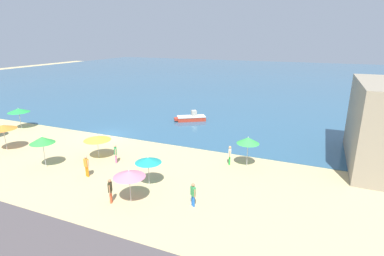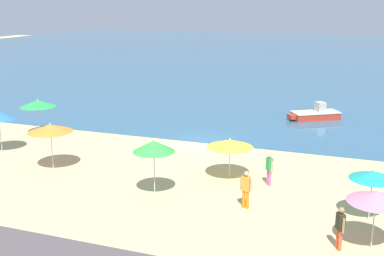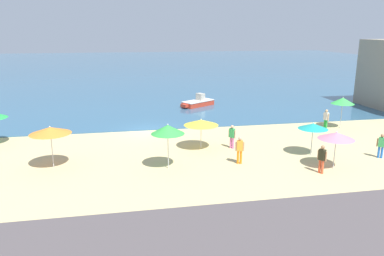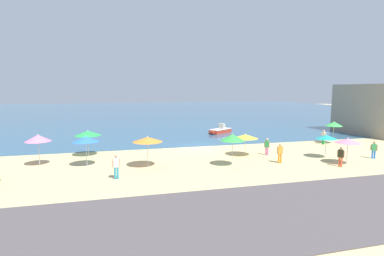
{
  "view_description": "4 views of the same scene",
  "coord_description": "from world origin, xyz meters",
  "px_view_note": "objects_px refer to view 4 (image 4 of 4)",
  "views": [
    {
      "loc": [
        20.59,
        -24.98,
        10.34
      ],
      "look_at": [
        8.72,
        2.89,
        1.07
      ],
      "focal_mm": 28.0,
      "sensor_mm": 36.0,
      "label": 1
    },
    {
      "loc": [
        9.41,
        -27.95,
        8.78
      ],
      "look_at": [
        -0.0,
        -2.09,
        1.52
      ],
      "focal_mm": 45.0,
      "sensor_mm": 36.0,
      "label": 2
    },
    {
      "loc": [
        -1.95,
        -29.43,
        7.92
      ],
      "look_at": [
        2.78,
        -4.78,
        1.31
      ],
      "focal_mm": 35.0,
      "sensor_mm": 36.0,
      "label": 3
    },
    {
      "loc": [
        -8.63,
        -31.05,
        6.25
      ],
      "look_at": [
        -0.63,
        -0.56,
        2.16
      ],
      "focal_mm": 28.0,
      "sensor_mm": 36.0,
      "label": 4
    }
  ],
  "objects_px": {
    "bather_0": "(323,136)",
    "bather_3": "(280,152)",
    "beach_umbrella_0": "(86,139)",
    "bather_2": "(374,149)",
    "beach_umbrella_1": "(334,124)",
    "beach_umbrella_9": "(232,138)",
    "bather_4": "(267,146)",
    "beach_umbrella_6": "(148,139)",
    "beach_umbrella_5": "(38,138)",
    "beach_umbrella_7": "(245,136)",
    "bather_1": "(341,156)",
    "bather_5": "(116,165)",
    "skiff_nearshore": "(220,130)",
    "beach_umbrella_8": "(326,137)",
    "beach_umbrella_4": "(348,141)",
    "beach_umbrella_3": "(88,133)"
  },
  "relations": [
    {
      "from": "bather_0",
      "to": "bather_3",
      "type": "height_order",
      "value": "bather_3"
    },
    {
      "from": "beach_umbrella_0",
      "to": "bather_3",
      "type": "relative_size",
      "value": 1.49
    },
    {
      "from": "bather_2",
      "to": "bather_3",
      "type": "bearing_deg",
      "value": 175.77
    },
    {
      "from": "beach_umbrella_1",
      "to": "bather_2",
      "type": "xyz_separation_m",
      "value": [
        -1.75,
        -7.3,
        -1.41
      ]
    },
    {
      "from": "beach_umbrella_9",
      "to": "beach_umbrella_0",
      "type": "bearing_deg",
      "value": 165.24
    },
    {
      "from": "bather_4",
      "to": "beach_umbrella_6",
      "type": "bearing_deg",
      "value": -172.2
    },
    {
      "from": "bather_3",
      "to": "bather_4",
      "type": "height_order",
      "value": "bather_3"
    },
    {
      "from": "beach_umbrella_5",
      "to": "bather_0",
      "type": "relative_size",
      "value": 1.59
    },
    {
      "from": "beach_umbrella_7",
      "to": "bather_3",
      "type": "xyz_separation_m",
      "value": [
        1.67,
        -3.34,
        -0.9
      ]
    },
    {
      "from": "bather_1",
      "to": "beach_umbrella_7",
      "type": "bearing_deg",
      "value": 135.06
    },
    {
      "from": "bather_2",
      "to": "bather_5",
      "type": "height_order",
      "value": "bather_5"
    },
    {
      "from": "beach_umbrella_6",
      "to": "bather_5",
      "type": "xyz_separation_m",
      "value": [
        -2.5,
        -2.67,
        -1.27
      ]
    },
    {
      "from": "bather_0",
      "to": "bather_5",
      "type": "distance_m",
      "value": 24.23
    },
    {
      "from": "bather_5",
      "to": "beach_umbrella_1",
      "type": "bearing_deg",
      "value": 17.8
    },
    {
      "from": "skiff_nearshore",
      "to": "bather_1",
      "type": "bearing_deg",
      "value": -81.6
    },
    {
      "from": "beach_umbrella_9",
      "to": "bather_0",
      "type": "bearing_deg",
      "value": 25.14
    },
    {
      "from": "beach_umbrella_1",
      "to": "beach_umbrella_9",
      "type": "xyz_separation_m",
      "value": [
        -15.24,
        -6.62,
        0.08
      ]
    },
    {
      "from": "beach_umbrella_8",
      "to": "skiff_nearshore",
      "type": "xyz_separation_m",
      "value": [
        -4.0,
        17.05,
        -1.53
      ]
    },
    {
      "from": "beach_umbrella_1",
      "to": "bather_5",
      "type": "bearing_deg",
      "value": -162.2
    },
    {
      "from": "beach_umbrella_1",
      "to": "bather_5",
      "type": "relative_size",
      "value": 1.47
    },
    {
      "from": "beach_umbrella_5",
      "to": "beach_umbrella_9",
      "type": "height_order",
      "value": "beach_umbrella_9"
    },
    {
      "from": "beach_umbrella_0",
      "to": "beach_umbrella_7",
      "type": "height_order",
      "value": "beach_umbrella_0"
    },
    {
      "from": "beach_umbrella_8",
      "to": "beach_umbrella_9",
      "type": "relative_size",
      "value": 0.81
    },
    {
      "from": "beach_umbrella_0",
      "to": "bather_0",
      "type": "distance_m",
      "value": 25.54
    },
    {
      "from": "beach_umbrella_0",
      "to": "beach_umbrella_7",
      "type": "bearing_deg",
      "value": 1.26
    },
    {
      "from": "beach_umbrella_4",
      "to": "bather_1",
      "type": "relative_size",
      "value": 1.37
    },
    {
      "from": "skiff_nearshore",
      "to": "beach_umbrella_7",
      "type": "bearing_deg",
      "value": -100.9
    },
    {
      "from": "beach_umbrella_3",
      "to": "beach_umbrella_8",
      "type": "xyz_separation_m",
      "value": [
        21.07,
        -6.23,
        -0.24
      ]
    },
    {
      "from": "bather_2",
      "to": "beach_umbrella_8",
      "type": "bearing_deg",
      "value": 161.4
    },
    {
      "from": "bather_0",
      "to": "bather_5",
      "type": "relative_size",
      "value": 0.94
    },
    {
      "from": "beach_umbrella_4",
      "to": "bather_0",
      "type": "relative_size",
      "value": 1.37
    },
    {
      "from": "beach_umbrella_0",
      "to": "skiff_nearshore",
      "type": "distance_m",
      "value": 22.49
    },
    {
      "from": "beach_umbrella_5",
      "to": "bather_2",
      "type": "xyz_separation_m",
      "value": [
        28.74,
        -4.86,
        -1.41
      ]
    },
    {
      "from": "bather_1",
      "to": "bather_2",
      "type": "bearing_deg",
      "value": 18.68
    },
    {
      "from": "beach_umbrella_5",
      "to": "bather_0",
      "type": "xyz_separation_m",
      "value": [
        29.05,
        2.3,
        -1.37
      ]
    },
    {
      "from": "bather_0",
      "to": "bather_1",
      "type": "distance_m",
      "value": 10.37
    },
    {
      "from": "beach_umbrella_0",
      "to": "beach_umbrella_8",
      "type": "relative_size",
      "value": 1.16
    },
    {
      "from": "bather_3",
      "to": "skiff_nearshore",
      "type": "bearing_deg",
      "value": 86.46
    },
    {
      "from": "beach_umbrella_5",
      "to": "beach_umbrella_6",
      "type": "bearing_deg",
      "value": -17.64
    },
    {
      "from": "beach_umbrella_6",
      "to": "beach_umbrella_7",
      "type": "distance_m",
      "value": 9.55
    },
    {
      "from": "beach_umbrella_4",
      "to": "beach_umbrella_5",
      "type": "height_order",
      "value": "beach_umbrella_5"
    },
    {
      "from": "bather_4",
      "to": "skiff_nearshore",
      "type": "xyz_separation_m",
      "value": [
        0.67,
        14.71,
        -0.51
      ]
    },
    {
      "from": "bather_3",
      "to": "bather_5",
      "type": "bearing_deg",
      "value": -174.89
    },
    {
      "from": "beach_umbrella_1",
      "to": "beach_umbrella_3",
      "type": "distance_m",
      "value": 26.86
    },
    {
      "from": "beach_umbrella_4",
      "to": "bather_4",
      "type": "bearing_deg",
      "value": 134.59
    },
    {
      "from": "beach_umbrella_3",
      "to": "bather_0",
      "type": "xyz_separation_m",
      "value": [
        25.42,
        -0.43,
        -1.25
      ]
    },
    {
      "from": "beach_umbrella_3",
      "to": "beach_umbrella_9",
      "type": "bearing_deg",
      "value": -30.74
    },
    {
      "from": "beach_umbrella_0",
      "to": "bather_2",
      "type": "height_order",
      "value": "beach_umbrella_0"
    },
    {
      "from": "beach_umbrella_8",
      "to": "beach_umbrella_9",
      "type": "height_order",
      "value": "beach_umbrella_9"
    },
    {
      "from": "beach_umbrella_5",
      "to": "bather_0",
      "type": "bearing_deg",
      "value": 4.52
    }
  ]
}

